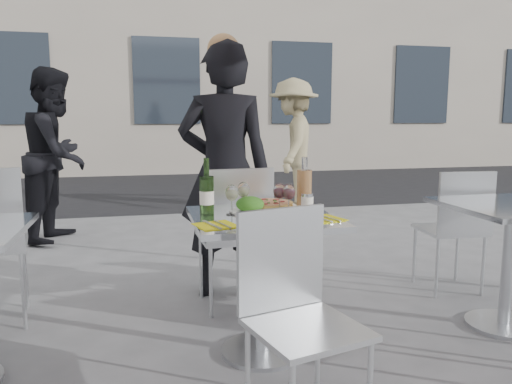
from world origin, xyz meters
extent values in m
plane|color=slate|center=(0.00, 0.00, 0.00)|extent=(80.00, 80.00, 0.00)
cube|color=black|center=(0.00, 6.50, 0.00)|extent=(24.00, 5.00, 0.00)
cylinder|color=#B7BABF|center=(0.00, 0.00, 0.01)|extent=(0.44, 0.44, 0.02)
cylinder|color=#B7BABF|center=(0.00, 0.00, 0.37)|extent=(0.07, 0.07, 0.72)
cube|color=silver|center=(0.00, 0.00, 0.73)|extent=(0.72, 0.72, 0.03)
cylinder|color=#B7BABF|center=(1.50, 0.00, 0.01)|extent=(0.44, 0.44, 0.02)
cylinder|color=#B7BABF|center=(1.50, 0.00, 0.37)|extent=(0.07, 0.07, 0.72)
cube|color=silver|center=(1.50, 0.00, 0.73)|extent=(0.72, 0.72, 0.03)
cylinder|color=silver|center=(0.15, 0.91, 0.23)|extent=(0.02, 0.02, 0.46)
cylinder|color=silver|center=(-0.22, 0.89, 0.23)|extent=(0.02, 0.02, 0.46)
cylinder|color=silver|center=(0.16, 0.55, 0.23)|extent=(0.02, 0.02, 0.46)
cylinder|color=silver|center=(-0.20, 0.53, 0.23)|extent=(0.02, 0.02, 0.46)
cube|color=silver|center=(-0.03, 0.72, 0.47)|extent=(0.45, 0.45, 0.03)
cube|color=silver|center=(-0.02, 0.51, 0.71)|extent=(0.43, 0.05, 0.46)
cylinder|color=silver|center=(-0.21, -0.59, 0.22)|extent=(0.02, 0.02, 0.43)
cylinder|color=silver|center=(0.13, -0.50, 0.22)|extent=(0.02, 0.02, 0.43)
cube|color=silver|center=(0.00, -0.71, 0.44)|extent=(0.49, 0.49, 0.02)
cube|color=silver|center=(-0.05, -0.52, 0.67)|extent=(0.39, 0.12, 0.43)
cylinder|color=silver|center=(-1.37, 0.98, 0.24)|extent=(0.03, 0.03, 0.47)
cylinder|color=silver|center=(-1.30, 0.61, 0.24)|extent=(0.03, 0.03, 0.47)
cylinder|color=silver|center=(1.75, 0.83, 0.22)|extent=(0.02, 0.02, 0.43)
cylinder|color=silver|center=(1.40, 0.86, 0.22)|extent=(0.02, 0.02, 0.43)
cylinder|color=silver|center=(1.72, 0.49, 0.22)|extent=(0.02, 0.02, 0.43)
cylinder|color=silver|center=(1.37, 0.52, 0.22)|extent=(0.02, 0.02, 0.43)
cube|color=silver|center=(1.56, 0.67, 0.44)|extent=(0.44, 0.44, 0.02)
cube|color=silver|center=(1.54, 0.47, 0.67)|extent=(0.40, 0.06, 0.43)
imported|color=black|center=(-0.04, 0.95, 0.88)|extent=(0.71, 0.54, 1.75)
imported|color=black|center=(-1.43, 2.92, 0.87)|extent=(0.85, 0.98, 1.74)
imported|color=tan|center=(1.41, 4.01, 0.88)|extent=(1.02, 1.30, 1.76)
cylinder|color=#E7B85A|center=(0.02, -0.18, 0.76)|extent=(0.30, 0.30, 0.02)
cylinder|color=beige|center=(0.02, -0.18, 0.77)|extent=(0.26, 0.26, 0.00)
cylinder|color=white|center=(0.08, 0.21, 0.76)|extent=(0.32, 0.32, 0.01)
cylinder|color=#E7B85A|center=(0.08, 0.21, 0.77)|extent=(0.28, 0.28, 0.02)
cylinder|color=beige|center=(0.08, 0.21, 0.78)|extent=(0.25, 0.25, 0.00)
cylinder|color=white|center=(-0.05, 0.09, 0.76)|extent=(0.22, 0.22, 0.01)
ellipsoid|color=#186319|center=(-0.05, 0.09, 0.80)|extent=(0.15, 0.15, 0.08)
sphere|color=#B21914|center=(-0.01, 0.11, 0.81)|extent=(0.03, 0.03, 0.03)
cylinder|color=#2C4F1D|center=(-0.28, 0.09, 0.85)|extent=(0.07, 0.07, 0.20)
cone|color=#2C4F1D|center=(-0.28, 0.09, 0.95)|extent=(0.07, 0.07, 0.03)
cylinder|color=#2C4F1D|center=(-0.28, 0.09, 0.99)|extent=(0.03, 0.03, 0.10)
cylinder|color=silver|center=(-0.28, 0.09, 0.84)|extent=(0.07, 0.08, 0.07)
cylinder|color=#E5A562|center=(0.25, 0.08, 0.86)|extent=(0.08, 0.08, 0.22)
cylinder|color=white|center=(0.25, 0.08, 1.00)|extent=(0.03, 0.03, 0.08)
cylinder|color=white|center=(0.24, 0.00, 0.80)|extent=(0.06, 0.06, 0.09)
cylinder|color=silver|center=(0.24, 0.00, 0.85)|extent=(0.06, 0.06, 0.02)
cylinder|color=white|center=(-0.15, 0.06, 0.75)|extent=(0.06, 0.06, 0.00)
cylinder|color=white|center=(-0.15, 0.06, 0.80)|extent=(0.01, 0.01, 0.09)
ellipsoid|color=white|center=(-0.15, 0.06, 0.86)|extent=(0.07, 0.07, 0.08)
ellipsoid|color=beige|center=(-0.15, 0.06, 0.85)|extent=(0.05, 0.05, 0.05)
cylinder|color=white|center=(-0.07, 0.15, 0.75)|extent=(0.06, 0.06, 0.00)
cylinder|color=white|center=(-0.07, 0.15, 0.80)|extent=(0.01, 0.01, 0.09)
ellipsoid|color=white|center=(-0.07, 0.15, 0.86)|extent=(0.07, 0.07, 0.08)
ellipsoid|color=beige|center=(-0.07, 0.15, 0.85)|extent=(0.05, 0.05, 0.05)
cylinder|color=white|center=(0.11, 0.07, 0.75)|extent=(0.06, 0.06, 0.00)
cylinder|color=white|center=(0.11, 0.07, 0.80)|extent=(0.01, 0.01, 0.09)
ellipsoid|color=white|center=(0.11, 0.07, 0.86)|extent=(0.07, 0.07, 0.08)
ellipsoid|color=#3F0913|center=(0.11, 0.07, 0.85)|extent=(0.05, 0.05, 0.05)
cylinder|color=white|center=(0.15, 0.03, 0.75)|extent=(0.06, 0.06, 0.00)
cylinder|color=white|center=(0.15, 0.03, 0.80)|extent=(0.01, 0.01, 0.09)
ellipsoid|color=white|center=(0.15, 0.03, 0.86)|extent=(0.07, 0.07, 0.08)
ellipsoid|color=#3F0913|center=(0.15, 0.03, 0.85)|extent=(0.05, 0.05, 0.05)
cube|color=yellow|center=(-0.27, -0.19, 0.75)|extent=(0.22, 0.22, 0.00)
cube|color=#B7BABF|center=(-0.29, -0.19, 0.76)|extent=(0.07, 0.20, 0.00)
cube|color=#B7BABF|center=(-0.24, -0.19, 0.76)|extent=(0.06, 0.18, 0.00)
cube|color=yellow|center=(0.27, -0.16, 0.75)|extent=(0.22, 0.22, 0.00)
cube|color=#B7BABF|center=(0.25, -0.16, 0.76)|extent=(0.07, 0.20, 0.00)
cube|color=#B7BABF|center=(0.30, -0.16, 0.76)|extent=(0.06, 0.18, 0.00)
camera|label=1|loc=(-0.60, -2.44, 1.25)|focal=35.00mm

